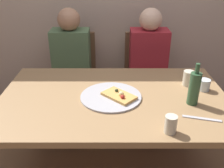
% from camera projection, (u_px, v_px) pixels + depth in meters
% --- Properties ---
extents(dining_table, '(1.55, 0.96, 0.73)m').
position_uv_depth(dining_table, '(115.00, 105.00, 1.74)').
color(dining_table, '#99754C').
rests_on(dining_table, ground_plane).
extents(pizza_tray, '(0.41, 0.41, 0.01)m').
position_uv_depth(pizza_tray, '(112.00, 96.00, 1.69)').
color(pizza_tray, '#ADADB2').
rests_on(pizza_tray, dining_table).
extents(pizza_slice_last, '(0.25, 0.25, 0.05)m').
position_uv_depth(pizza_slice_last, '(120.00, 95.00, 1.67)').
color(pizza_slice_last, tan).
rests_on(pizza_slice_last, pizza_tray).
extents(wine_bottle, '(0.07, 0.07, 0.28)m').
position_uv_depth(wine_bottle, '(195.00, 88.00, 1.57)').
color(wine_bottle, '#2D5133').
rests_on(wine_bottle, dining_table).
extents(tumbler_near, '(0.07, 0.07, 0.10)m').
position_uv_depth(tumbler_near, '(172.00, 125.00, 1.33)').
color(tumbler_near, beige).
rests_on(tumbler_near, dining_table).
extents(tumbler_far, '(0.08, 0.08, 0.11)m').
position_uv_depth(tumbler_far, '(190.00, 78.00, 1.83)').
color(tumbler_far, beige).
rests_on(tumbler_far, dining_table).
extents(wine_glass, '(0.08, 0.08, 0.08)m').
position_uv_depth(wine_glass, '(206.00, 85.00, 1.77)').
color(wine_glass, silver).
rests_on(wine_glass, dining_table).
extents(table_knife, '(0.22, 0.08, 0.01)m').
position_uv_depth(table_knife, '(203.00, 119.00, 1.46)').
color(table_knife, '#B7B7BC').
rests_on(table_knife, dining_table).
extents(chair_left, '(0.44, 0.44, 0.90)m').
position_uv_depth(chair_left, '(75.00, 72.00, 2.59)').
color(chair_left, brown).
rests_on(chair_left, ground_plane).
extents(chair_right, '(0.44, 0.44, 0.90)m').
position_uv_depth(chair_right, '(147.00, 72.00, 2.59)').
color(chair_right, brown).
rests_on(chair_right, ground_plane).
extents(guest_in_sweater, '(0.36, 0.56, 1.17)m').
position_uv_depth(guest_in_sweater, '(72.00, 66.00, 2.40)').
color(guest_in_sweater, '#4C6B47').
rests_on(guest_in_sweater, ground_plane).
extents(guest_in_beanie, '(0.36, 0.56, 1.17)m').
position_uv_depth(guest_in_beanie, '(150.00, 66.00, 2.40)').
color(guest_in_beanie, maroon).
rests_on(guest_in_beanie, ground_plane).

